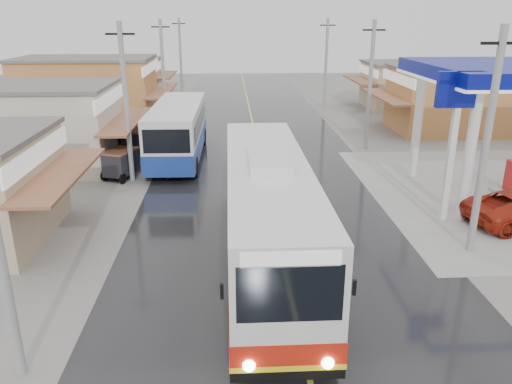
% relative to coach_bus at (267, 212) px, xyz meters
% --- Properties ---
extents(ground, '(120.00, 120.00, 0.00)m').
position_rel_coach_bus_xyz_m(ground, '(0.59, 0.61, -1.93)').
color(ground, slate).
rests_on(ground, ground).
extents(road, '(12.00, 90.00, 0.02)m').
position_rel_coach_bus_xyz_m(road, '(0.59, 15.61, -1.92)').
color(road, black).
rests_on(road, ground).
extents(centre_line, '(0.15, 90.00, 0.01)m').
position_rel_coach_bus_xyz_m(centre_line, '(0.59, 15.61, -1.91)').
color(centre_line, '#D8CC4C').
rests_on(centre_line, road).
extents(shopfronts_left, '(11.00, 44.00, 5.20)m').
position_rel_coach_bus_xyz_m(shopfronts_left, '(-12.41, 18.61, -1.93)').
color(shopfronts_left, tan).
rests_on(shopfronts_left, ground).
extents(shopfronts_right, '(11.00, 44.00, 4.80)m').
position_rel_coach_bus_xyz_m(shopfronts_right, '(15.59, 12.61, -1.93)').
color(shopfronts_right, beige).
rests_on(shopfronts_right, ground).
extents(utility_poles_left, '(1.60, 50.00, 8.00)m').
position_rel_coach_bus_xyz_m(utility_poles_left, '(-6.41, 16.61, -1.93)').
color(utility_poles_left, gray).
rests_on(utility_poles_left, ground).
extents(utility_poles_right, '(1.60, 36.00, 8.00)m').
position_rel_coach_bus_xyz_m(utility_poles_right, '(7.59, 15.61, -1.93)').
color(utility_poles_right, gray).
rests_on(utility_poles_right, ground).
extents(coach_bus, '(3.02, 12.85, 4.01)m').
position_rel_coach_bus_xyz_m(coach_bus, '(0.00, 0.00, 0.00)').
color(coach_bus, silver).
rests_on(coach_bus, road).
extents(second_bus, '(2.88, 10.02, 3.31)m').
position_rel_coach_bus_xyz_m(second_bus, '(-4.31, 13.59, -0.15)').
color(second_bus, silver).
rests_on(second_bus, road).
extents(cyclist, '(1.34, 2.13, 2.17)m').
position_rel_coach_bus_xyz_m(cyclist, '(-4.34, 10.21, -1.22)').
color(cyclist, black).
rests_on(cyclist, ground).
extents(tricycle_near, '(1.88, 2.34, 1.55)m').
position_rel_coach_bus_xyz_m(tricycle_near, '(-7.07, 10.08, -1.04)').
color(tricycle_near, '#26262D').
rests_on(tricycle_near, ground).
extents(tricycle_far, '(2.00, 2.31, 1.65)m').
position_rel_coach_bus_xyz_m(tricycle_far, '(-7.40, 14.55, -0.99)').
color(tricycle_far, '#26262D').
rests_on(tricycle_far, ground).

